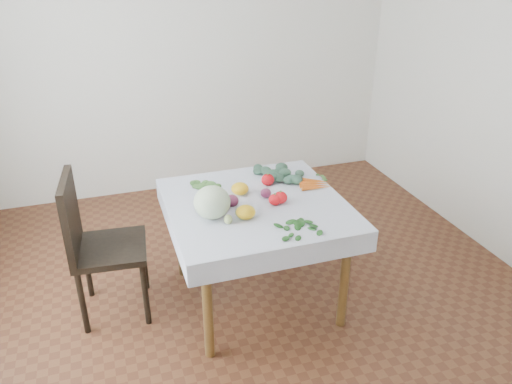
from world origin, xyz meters
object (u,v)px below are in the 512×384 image
at_px(cabbage, 212,202).
at_px(carrot_bunch, 314,183).
at_px(heirloom_back, 240,189).
at_px(chair, 93,239).
at_px(table, 256,216).

xyz_separation_m(cabbage, carrot_bunch, (0.77, 0.22, -0.08)).
bearing_deg(cabbage, carrot_bunch, 15.64).
bearing_deg(heirloom_back, carrot_bunch, -3.25).
bearing_deg(carrot_bunch, chair, 177.40).
bearing_deg(heirloom_back, chair, 177.76).
relative_size(table, carrot_bunch, 4.32).
height_order(table, carrot_bunch, carrot_bunch).
distance_m(chair, carrot_bunch, 1.50).
height_order(table, chair, chair).
bearing_deg(cabbage, heirloom_back, 44.84).
relative_size(chair, carrot_bunch, 4.31).
distance_m(table, heirloom_back, 0.22).
bearing_deg(heirloom_back, cabbage, -135.16).
bearing_deg(chair, table, -10.27).
distance_m(heirloom_back, carrot_bunch, 0.53).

